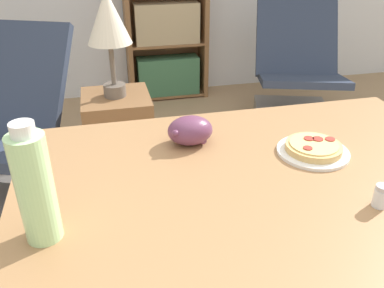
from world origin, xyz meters
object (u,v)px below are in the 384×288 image
(grape_bunch, at_px, (190,131))
(salt_shaker, at_px, (381,196))
(lounge_chair_far, at_px, (295,83))
(table_lamp, at_px, (108,22))
(pizza_on_plate, at_px, (313,149))
(side_table, at_px, (120,146))
(drink_bottle, at_px, (35,187))
(lounge_chair_near, at_px, (7,148))
(bookshelf, at_px, (166,20))

(grape_bunch, xyz_separation_m, salt_shaker, (0.38, -0.42, -0.02))
(lounge_chair_far, bearing_deg, table_lamp, -135.79)
(pizza_on_plate, distance_m, side_table, 1.22)
(lounge_chair_far, bearing_deg, grape_bunch, -109.54)
(salt_shaker, bearing_deg, side_table, 113.96)
(drink_bottle, bearing_deg, salt_shaker, -5.19)
(lounge_chair_near, bearing_deg, grape_bunch, -27.75)
(drink_bottle, distance_m, lounge_chair_far, 2.51)
(salt_shaker, height_order, bookshelf, bookshelf)
(lounge_chair_far, bearing_deg, bookshelf, 157.88)
(lounge_chair_near, xyz_separation_m, bookshelf, (1.09, 1.27, 0.36))
(bookshelf, height_order, side_table, bookshelf)
(bookshelf, distance_m, side_table, 1.51)
(grape_bunch, bearing_deg, table_lamp, 102.54)
(lounge_chair_near, relative_size, side_table, 1.63)
(pizza_on_plate, height_order, bookshelf, bookshelf)
(side_table, bearing_deg, salt_shaker, -66.04)
(drink_bottle, distance_m, side_table, 1.35)
(table_lamp, bearing_deg, side_table, 0.00)
(drink_bottle, xyz_separation_m, lounge_chair_near, (-0.37, 1.31, -0.57))
(salt_shaker, distance_m, bookshelf, 2.65)
(grape_bunch, relative_size, side_table, 0.25)
(salt_shaker, relative_size, lounge_chair_near, 0.06)
(salt_shaker, bearing_deg, pizza_on_plate, 96.46)
(grape_bunch, xyz_separation_m, lounge_chair_far, (1.16, 1.53, -0.48))
(grape_bunch, distance_m, bookshelf, 2.25)
(grape_bunch, bearing_deg, lounge_chair_far, 52.87)
(lounge_chair_far, bearing_deg, drink_bottle, -112.20)
(drink_bottle, xyz_separation_m, lounge_chair_far, (1.56, 1.88, -0.57))
(pizza_on_plate, height_order, table_lamp, table_lamp)
(lounge_chair_near, relative_size, lounge_chair_far, 1.03)
(salt_shaker, height_order, table_lamp, table_lamp)
(grape_bunch, bearing_deg, drink_bottle, -139.36)
(bookshelf, bearing_deg, pizza_on_plate, -89.23)
(pizza_on_plate, bearing_deg, drink_bottle, -164.88)
(grape_bunch, relative_size, bookshelf, 0.10)
(table_lamp, bearing_deg, drink_bottle, -100.21)
(salt_shaker, height_order, lounge_chair_far, lounge_chair_far)
(drink_bottle, height_order, side_table, drink_bottle)
(lounge_chair_near, distance_m, side_table, 0.60)
(bookshelf, xyz_separation_m, side_table, (-0.50, -1.38, -0.36))
(grape_bunch, distance_m, salt_shaker, 0.56)
(lounge_chair_near, bearing_deg, bookshelf, 72.71)
(pizza_on_plate, distance_m, salt_shaker, 0.28)
(pizza_on_plate, distance_m, bookshelf, 2.38)
(pizza_on_plate, xyz_separation_m, bookshelf, (-0.03, 2.37, -0.09))
(drink_bottle, relative_size, table_lamp, 0.54)
(drink_bottle, distance_m, salt_shaker, 0.79)
(grape_bunch, relative_size, lounge_chair_far, 0.16)
(salt_shaker, relative_size, side_table, 0.10)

